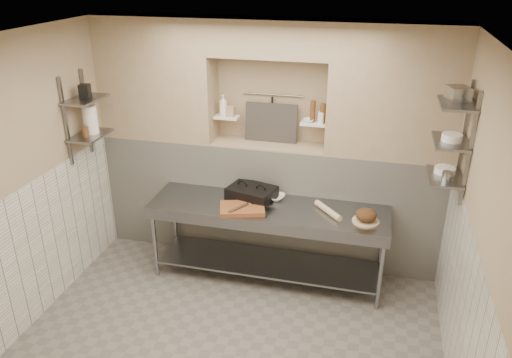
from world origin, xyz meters
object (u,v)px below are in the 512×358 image
(prep_table, at_px, (268,228))
(mixing_bowl, at_px, (275,197))
(panini_press, at_px, (252,193))
(cutting_board, at_px, (242,208))
(bread_loaf, at_px, (366,215))
(bottle_soap, at_px, (223,106))
(rolling_pin, at_px, (328,210))
(jug_left, at_px, (90,120))
(bowl_alcove, at_px, (308,120))

(prep_table, distance_m, mixing_bowl, 0.36)
(panini_press, height_order, mixing_bowl, panini_press)
(cutting_board, height_order, bread_loaf, bread_loaf)
(cutting_board, relative_size, bottle_soap, 1.90)
(rolling_pin, height_order, jug_left, jug_left)
(cutting_board, bearing_deg, bowl_alcove, 50.68)
(cutting_board, bearing_deg, panini_press, 84.93)
(rolling_pin, relative_size, bottle_soap, 1.71)
(jug_left, bearing_deg, bottle_soap, 26.26)
(prep_table, bearing_deg, bowl_alcove, 60.55)
(prep_table, height_order, bowl_alcove, bowl_alcove)
(rolling_pin, relative_size, bowl_alcove, 3.47)
(rolling_pin, relative_size, jug_left, 1.39)
(mixing_bowl, bearing_deg, panini_press, -170.26)
(bowl_alcove, bearing_deg, bottle_soap, -179.66)
(bowl_alcove, bearing_deg, panini_press, -143.95)
(bread_loaf, bearing_deg, mixing_bowl, 164.26)
(cutting_board, xyz_separation_m, bread_loaf, (1.29, 0.06, 0.06))
(prep_table, relative_size, bread_loaf, 12.06)
(cutting_board, xyz_separation_m, jug_left, (-1.71, 0.04, 0.84))
(prep_table, bearing_deg, cutting_board, -152.32)
(prep_table, bearing_deg, rolling_pin, 1.91)
(bottle_soap, bearing_deg, mixing_bowl, -26.81)
(cutting_board, relative_size, bowl_alcove, 3.85)
(mixing_bowl, relative_size, rolling_pin, 0.51)
(mixing_bowl, distance_m, jug_left, 2.18)
(bread_loaf, relative_size, bottle_soap, 0.87)
(prep_table, distance_m, bowl_alcove, 1.27)
(prep_table, relative_size, mixing_bowl, 12.04)
(prep_table, xyz_separation_m, mixing_bowl, (0.03, 0.21, 0.28))
(panini_press, height_order, bottle_soap, bottle_soap)
(bread_loaf, bearing_deg, cutting_board, -177.43)
(prep_table, distance_m, rolling_pin, 0.71)
(cutting_board, distance_m, bread_loaf, 1.29)
(rolling_pin, xyz_separation_m, bowl_alcove, (-0.33, 0.54, 0.80))
(rolling_pin, distance_m, bowl_alcove, 1.02)
(bowl_alcove, distance_m, jug_left, 2.37)
(cutting_board, relative_size, bread_loaf, 2.18)
(prep_table, relative_size, jug_left, 8.51)
(rolling_pin, bearing_deg, prep_table, -178.09)
(bread_loaf, xyz_separation_m, bowl_alcove, (-0.72, 0.64, 0.75))
(rolling_pin, xyz_separation_m, bread_loaf, (0.40, -0.10, 0.05))
(bowl_alcove, bearing_deg, prep_table, -119.45)
(mixing_bowl, bearing_deg, bowl_alcove, 50.53)
(mixing_bowl, height_order, bowl_alcove, bowl_alcove)
(prep_table, xyz_separation_m, bowl_alcove, (0.32, 0.56, 1.09))
(jug_left, bearing_deg, prep_table, 2.55)
(bowl_alcove, bearing_deg, rolling_pin, -58.90)
(cutting_board, relative_size, rolling_pin, 1.11)
(cutting_board, height_order, bowl_alcove, bowl_alcove)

